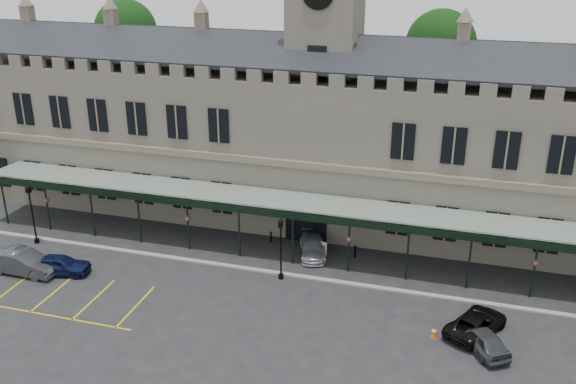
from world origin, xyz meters
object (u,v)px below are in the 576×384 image
(station_building, at_px, (323,141))
(traffic_cone, at_px, (434,333))
(lamp_post_mid, at_px, (281,243))
(car_van, at_px, (476,323))
(car_taxi, at_px, (312,247))
(clock_tower, at_px, (325,57))
(car_left_b, at_px, (23,262))
(lamp_post_left, at_px, (31,208))
(car_left_a, at_px, (60,265))
(sign_board, at_px, (323,249))
(car_right_a, at_px, (482,339))

(station_building, bearing_deg, traffic_cone, -55.34)
(station_building, relative_size, lamp_post_mid, 13.12)
(station_building, bearing_deg, car_van, -47.43)
(car_taxi, bearing_deg, car_van, -47.64)
(car_taxi, bearing_deg, clock_tower, 80.86)
(clock_tower, relative_size, lamp_post_mid, 5.42)
(traffic_cone, xyz_separation_m, car_left_b, (-27.85, -0.22, 0.52))
(lamp_post_left, height_order, lamp_post_mid, lamp_post_left)
(lamp_post_left, distance_m, car_left_a, 6.23)
(traffic_cone, bearing_deg, sign_board, 136.76)
(sign_board, relative_size, car_taxi, 0.26)
(car_van, relative_size, car_right_a, 1.15)
(station_building, distance_m, traffic_cone, 19.21)
(lamp_post_mid, relative_size, car_right_a, 1.14)
(car_left_a, height_order, car_left_b, car_left_b)
(sign_board, xyz_separation_m, car_van, (10.91, -6.90, 0.10))
(sign_board, bearing_deg, car_right_a, -21.35)
(car_left_b, xyz_separation_m, car_right_a, (30.50, -0.21, -0.15))
(station_building, relative_size, sign_board, 54.30)
(station_building, xyz_separation_m, clock_tower, (0.00, 0.09, 6.64))
(car_left_a, xyz_separation_m, car_taxi, (16.00, 7.64, -0.07))
(car_van, height_order, car_right_a, car_right_a)
(car_left_a, distance_m, car_left_b, 2.57)
(station_building, bearing_deg, sign_board, -75.65)
(car_left_b, relative_size, car_taxi, 1.17)
(station_building, bearing_deg, lamp_post_mid, -91.02)
(traffic_cone, relative_size, car_left_a, 0.15)
(car_left_b, bearing_deg, clock_tower, -48.10)
(car_van, distance_m, car_right_a, 1.63)
(traffic_cone, xyz_separation_m, car_taxi, (-9.35, 8.02, 0.32))
(car_right_a, bearing_deg, car_taxi, -69.21)
(sign_board, bearing_deg, traffic_cone, -27.49)
(sign_board, bearing_deg, car_van, -16.57)
(car_van, bearing_deg, lamp_post_mid, 16.04)
(lamp_post_mid, distance_m, car_van, 13.34)
(clock_tower, distance_m, car_left_a, 24.38)
(lamp_post_left, relative_size, sign_board, 4.41)
(station_building, distance_m, car_taxi, 9.13)
(station_building, relative_size, traffic_cone, 95.77)
(clock_tower, distance_m, sign_board, 14.49)
(lamp_post_mid, relative_size, car_taxi, 1.06)
(car_taxi, height_order, car_right_a, car_right_a)
(station_building, relative_size, lamp_post_left, 12.32)
(clock_tower, bearing_deg, car_left_b, -138.89)
(traffic_cone, bearing_deg, car_left_a, 179.15)
(clock_tower, height_order, car_right_a, clock_tower)
(clock_tower, relative_size, car_right_a, 6.19)
(lamp_post_mid, distance_m, car_left_a, 15.38)
(lamp_post_left, bearing_deg, traffic_cone, -7.55)
(car_left_b, bearing_deg, sign_board, -65.93)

